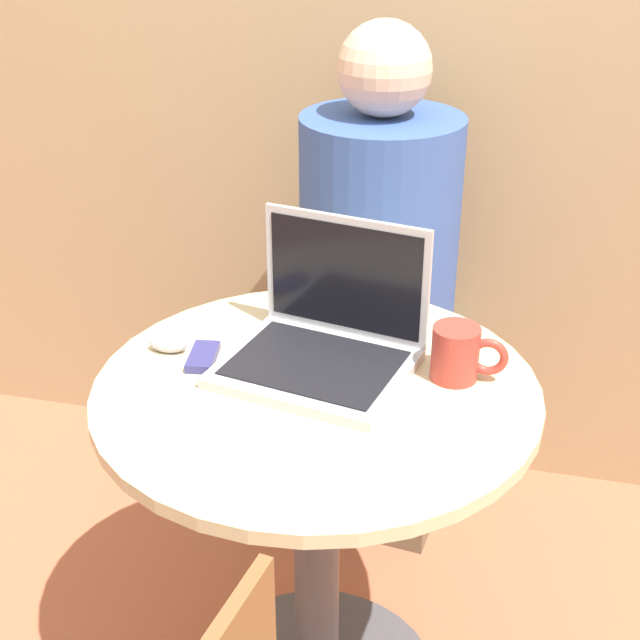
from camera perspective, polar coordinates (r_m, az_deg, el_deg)
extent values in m
cylinder|color=#4C4C51|center=(1.78, -0.21, -14.55)|extent=(0.09, 0.09, 0.71)
cylinder|color=beige|center=(1.56, -0.23, -4.52)|extent=(0.78, 0.78, 0.02)
cube|color=#B7B7BC|center=(1.58, -0.33, -3.12)|extent=(0.37, 0.32, 0.02)
cube|color=black|center=(1.57, -0.33, -2.75)|extent=(0.32, 0.26, 0.00)
cube|color=#B7B7BC|center=(1.63, 1.67, 2.84)|extent=(0.32, 0.07, 0.23)
cube|color=black|center=(1.62, 1.58, 2.76)|extent=(0.29, 0.06, 0.20)
cube|color=navy|center=(1.63, -7.50, -2.35)|extent=(0.06, 0.10, 0.02)
ellipsoid|color=#B2B2B7|center=(1.67, -9.70, -1.52)|extent=(0.07, 0.04, 0.03)
cylinder|color=#B2382D|center=(1.56, 8.65, -2.10)|extent=(0.08, 0.08, 0.10)
torus|color=#B2382D|center=(1.56, 10.70, -2.33)|extent=(0.07, 0.02, 0.07)
cube|color=brown|center=(2.43, 4.31, -5.88)|extent=(0.40, 0.55, 0.46)
cylinder|color=#38569E|center=(2.06, 3.82, 4.72)|extent=(0.37, 0.37, 0.60)
sphere|color=beige|center=(1.94, 4.20, 15.76)|extent=(0.20, 0.20, 0.20)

